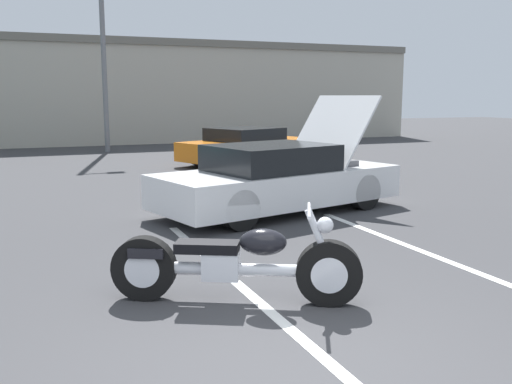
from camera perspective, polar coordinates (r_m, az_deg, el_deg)
ground_plane at (r=4.36m, az=3.97°, el=-17.98°), size 80.00×80.00×0.00m
parking_stripe_middle at (r=6.19m, az=-1.55°, el=-9.39°), size 0.12×5.92×0.01m
parking_stripe_back at (r=7.53m, az=18.18°, el=-6.41°), size 0.12×5.92×0.01m
far_building at (r=26.07m, az=-18.69°, el=9.79°), size 32.00×4.20×4.40m
light_pole at (r=21.69m, az=-14.90°, el=15.56°), size 1.21×0.28×8.02m
motorcycle at (r=5.64m, az=-2.18°, el=-7.20°), size 2.27×1.28×0.96m
show_car_hood_open at (r=9.97m, az=2.34°, el=1.32°), size 4.71×2.78×2.03m
parked_car_right_row at (r=17.12m, az=-0.79°, el=4.59°), size 4.60×3.36×1.08m
spectator_near_motorcycle at (r=13.11m, az=7.22°, el=5.55°), size 0.52×0.24×1.85m
spectator_by_show_car at (r=14.40m, az=8.37°, el=5.88°), size 0.52×0.24×1.85m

